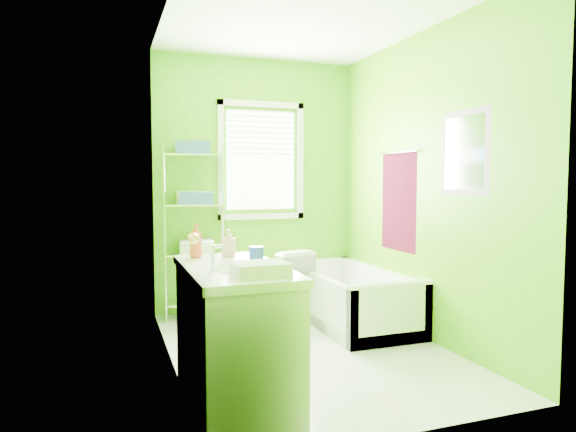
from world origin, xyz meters
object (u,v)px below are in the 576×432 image
object	(u,v)px
vanity	(235,331)
wire_shelf_unit	(197,211)
bathtub	(349,305)
toilet	(282,282)

from	to	relation	value
vanity	wire_shelf_unit	world-z (taller)	wire_shelf_unit
bathtub	toilet	size ratio (longest dim) A/B	2.38
toilet	vanity	bearing A→B (deg)	51.86
wire_shelf_unit	vanity	bearing A→B (deg)	-93.36
toilet	wire_shelf_unit	xyz separation A→B (m)	(-0.79, 0.26, 0.71)
bathtub	vanity	xyz separation A→B (m)	(-1.45, -1.38, 0.28)
bathtub	wire_shelf_unit	xyz separation A→B (m)	(-1.33, 0.66, 0.88)
wire_shelf_unit	bathtub	bearing A→B (deg)	-26.34
vanity	wire_shelf_unit	xyz separation A→B (m)	(0.12, 2.04, 0.60)
toilet	vanity	world-z (taller)	vanity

